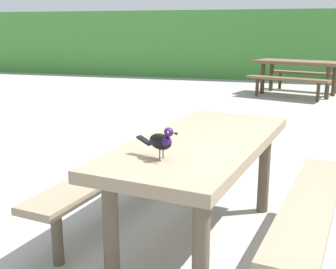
# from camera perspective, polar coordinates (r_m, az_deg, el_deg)

# --- Properties ---
(ground_plane) EXTENTS (60.00, 60.00, 0.00)m
(ground_plane) POSITION_cam_1_polar(r_m,az_deg,el_deg) (2.82, 8.06, -16.88)
(ground_plane) COLOR #A3A099
(hedge_wall) EXTENTS (28.00, 1.80, 1.92)m
(hedge_wall) POSITION_cam_1_polar(r_m,az_deg,el_deg) (13.20, 15.11, 11.41)
(hedge_wall) COLOR #428438
(hedge_wall) RESTS_ON ground
(picnic_table_foreground) EXTENTS (1.93, 1.95, 0.74)m
(picnic_table_foreground) POSITION_cam_1_polar(r_m,az_deg,el_deg) (2.86, 4.45, -4.09)
(picnic_table_foreground) COLOR #84725B
(picnic_table_foreground) RESTS_ON ground
(bird_grackle) EXTENTS (0.27, 0.15, 0.18)m
(bird_grackle) POSITION_cam_1_polar(r_m,az_deg,el_deg) (2.34, -0.82, -0.82)
(bird_grackle) COLOR black
(bird_grackle) RESTS_ON picnic_table_foreground
(picnic_table_mid_right) EXTENTS (2.14, 2.13, 0.74)m
(picnic_table_mid_right) POSITION_cam_1_polar(r_m,az_deg,el_deg) (9.87, 16.85, 8.24)
(picnic_table_mid_right) COLOR brown
(picnic_table_mid_right) RESTS_ON ground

